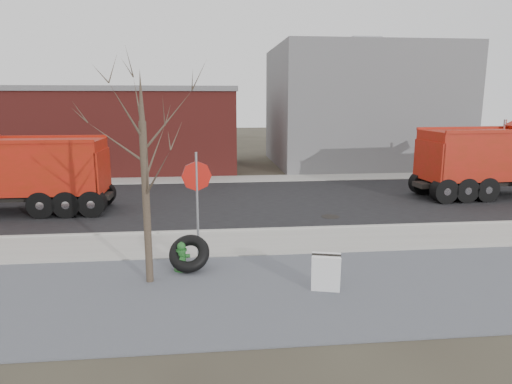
{
  "coord_description": "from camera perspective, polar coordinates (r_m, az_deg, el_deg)",
  "views": [
    {
      "loc": [
        -1.69,
        -13.57,
        4.51
      ],
      "look_at": [
        -0.09,
        1.56,
        1.4
      ],
      "focal_mm": 32.0,
      "sensor_mm": 36.0,
      "label": 1
    }
  ],
  "objects": [
    {
      "name": "truck_tire",
      "position": [
        12.36,
        -8.34,
        -7.6
      ],
      "size": [
        1.24,
        1.15,
        0.99
      ],
      "color": "black",
      "rests_on": "ground"
    },
    {
      "name": "dump_truck_red_a",
      "position": [
        24.08,
        28.21,
        3.71
      ],
      "size": [
        8.8,
        2.89,
        3.53
      ],
      "rotation": [
        0.0,
        0.0,
        0.06
      ],
      "color": "black",
      "rests_on": "ground"
    },
    {
      "name": "far_sidewalk",
      "position": [
        26.01,
        -2.24,
        1.63
      ],
      "size": [
        60.0,
        2.0,
        0.06
      ],
      "primitive_type": "cube",
      "color": "#9E9B93",
      "rests_on": "ground"
    },
    {
      "name": "sidewalk",
      "position": [
        14.62,
        0.88,
        -6.29
      ],
      "size": [
        60.0,
        2.5,
        0.06
      ],
      "primitive_type": "cube",
      "color": "#9E9B93",
      "rests_on": "ground"
    },
    {
      "name": "building_grey",
      "position": [
        33.33,
        12.87,
        10.39
      ],
      "size": [
        12.0,
        10.0,
        8.0
      ],
      "color": "slate",
      "rests_on": "ground"
    },
    {
      "name": "road",
      "position": [
        20.44,
        -1.16,
        -1.17
      ],
      "size": [
        60.0,
        9.4,
        0.02
      ],
      "primitive_type": "cube",
      "color": "black",
      "rests_on": "ground"
    },
    {
      "name": "dump_truck_red_b",
      "position": [
        20.36,
        -27.73,
        2.29
      ],
      "size": [
        7.88,
        2.31,
        3.34
      ],
      "rotation": [
        0.0,
        0.0,
        3.14
      ],
      "color": "black",
      "rests_on": "ground"
    },
    {
      "name": "gravel_verge",
      "position": [
        11.15,
        3.25,
        -12.23
      ],
      "size": [
        60.0,
        5.0,
        0.03
      ],
      "primitive_type": "cube",
      "color": "gray",
      "rests_on": "ground"
    },
    {
      "name": "curb",
      "position": [
        15.85,
        0.31,
        -4.77
      ],
      "size": [
        60.0,
        0.15,
        0.11
      ],
      "primitive_type": "cube",
      "color": "#9E9B93",
      "rests_on": "ground"
    },
    {
      "name": "bare_tree",
      "position": [
        11.14,
        -13.86,
        4.97
      ],
      "size": [
        3.2,
        3.2,
        5.2
      ],
      "color": "#382D23",
      "rests_on": "ground"
    },
    {
      "name": "sandwich_board",
      "position": [
        11.01,
        8.73,
        -9.96
      ],
      "size": [
        0.76,
        0.58,
        0.94
      ],
      "rotation": [
        0.0,
        0.0,
        -0.26
      ],
      "color": "white",
      "rests_on": "ground"
    },
    {
      "name": "ground",
      "position": [
        14.39,
        1.0,
        -6.7
      ],
      "size": [
        120.0,
        120.0,
        0.0
      ],
      "primitive_type": "plane",
      "color": "#383328",
      "rests_on": "ground"
    },
    {
      "name": "fire_hydrant",
      "position": [
        12.4,
        -9.28,
        -8.11
      ],
      "size": [
        0.45,
        0.44,
        0.8
      ],
      "rotation": [
        0.0,
        0.0,
        0.12
      ],
      "color": "#2C722B",
      "rests_on": "ground"
    },
    {
      "name": "stop_sign",
      "position": [
        12.7,
        -7.4,
        0.45
      ],
      "size": [
        0.83,
        0.18,
        3.09
      ],
      "rotation": [
        0.0,
        0.0,
        -0.22
      ],
      "color": "gray",
      "rests_on": "ground"
    },
    {
      "name": "building_brick",
      "position": [
        31.73,
        -21.41,
        7.42
      ],
      "size": [
        20.2,
        8.2,
        5.3
      ],
      "color": "maroon",
      "rests_on": "ground"
    }
  ]
}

